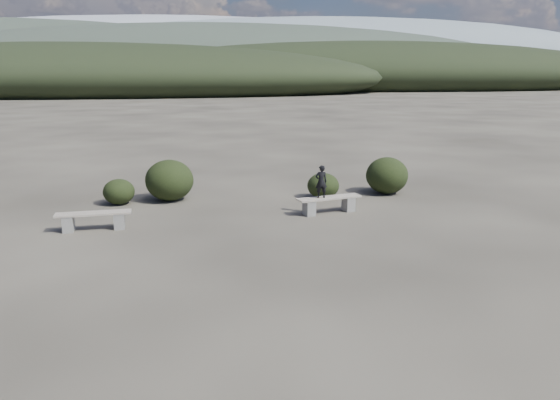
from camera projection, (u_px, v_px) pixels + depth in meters
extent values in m
plane|color=#2D2923|center=(286.00, 299.00, 10.39)|extent=(1200.00, 1200.00, 0.00)
cube|color=slate|center=(68.00, 224.00, 14.66)|extent=(0.31, 0.41, 0.44)
cube|color=slate|center=(119.00, 221.00, 14.94)|extent=(0.31, 0.41, 0.44)
cube|color=gray|center=(93.00, 213.00, 14.74)|extent=(2.02, 0.62, 0.06)
cube|color=slate|center=(309.00, 208.00, 16.30)|extent=(0.37, 0.45, 0.45)
cube|color=slate|center=(348.00, 204.00, 16.80)|extent=(0.37, 0.45, 0.45)
cube|color=gray|center=(329.00, 198.00, 16.49)|extent=(2.05, 0.93, 0.06)
imported|color=black|center=(321.00, 182.00, 16.27)|extent=(0.38, 0.27, 0.99)
ellipsoid|color=black|center=(119.00, 192.00, 17.60)|extent=(1.01, 1.01, 0.82)
ellipsoid|color=black|center=(169.00, 180.00, 18.05)|extent=(1.59, 1.59, 1.36)
ellipsoid|color=black|center=(323.00, 186.00, 18.41)|extent=(1.08, 1.08, 0.86)
ellipsoid|color=black|center=(387.00, 175.00, 19.07)|extent=(1.46, 1.46, 1.28)
ellipsoid|color=black|center=(73.00, 78.00, 93.64)|extent=(110.00, 40.00, 12.00)
ellipsoid|color=black|center=(377.00, 74.00, 119.93)|extent=(120.00, 44.00, 14.00)
ellipsoid|color=#323C31|center=(216.00, 65.00, 163.51)|extent=(190.00, 64.00, 24.00)
ellipsoid|color=gray|center=(339.00, 58.00, 305.82)|extent=(340.00, 110.00, 44.00)
ellipsoid|color=#969DAA|center=(171.00, 57.00, 389.85)|extent=(460.00, 140.00, 56.00)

